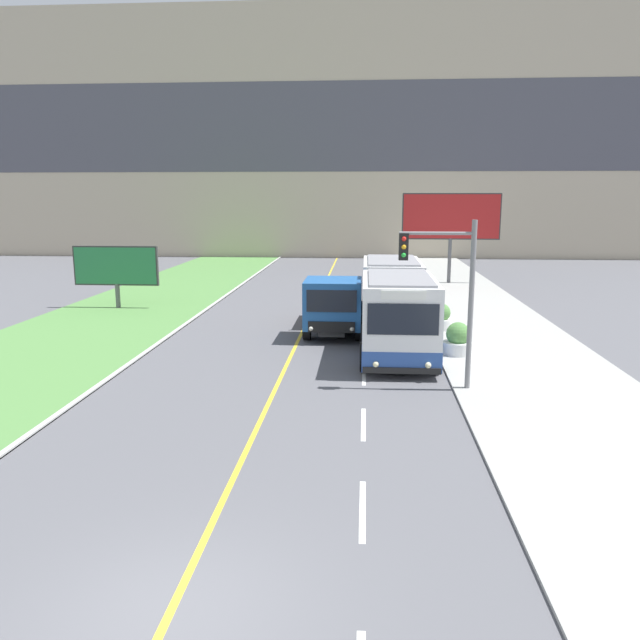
{
  "coord_description": "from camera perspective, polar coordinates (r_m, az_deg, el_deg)",
  "views": [
    {
      "loc": [
        2.73,
        -7.8,
        5.88
      ],
      "look_at": [
        1.1,
        14.72,
        1.4
      ],
      "focal_mm": 35.0,
      "sensor_mm": 36.0,
      "label": 1
    }
  ],
  "objects": [
    {
      "name": "ground_plane",
      "position": [
        10.14,
        -13.54,
        -24.54
      ],
      "size": [
        300.0,
        300.0,
        0.0
      ],
      "primitive_type": "plane",
      "color": "#56565B"
    },
    {
      "name": "lane_marking_centre",
      "position": [
        12.42,
        -7.45,
        -17.11
      ],
      "size": [
        2.88,
        140.0,
        0.01
      ],
      "color": "gold",
      "rests_on": "ground_plane"
    },
    {
      "name": "apartment_block_background",
      "position": [
        65.2,
        1.8,
        16.37
      ],
      "size": [
        80.0,
        8.04,
        23.49
      ],
      "color": "#BCAD93",
      "rests_on": "ground_plane"
    },
    {
      "name": "city_bus",
      "position": [
        25.6,
        6.84,
        1.46
      ],
      "size": [
        2.72,
        11.55,
        3.1
      ],
      "color": "white",
      "rests_on": "ground_plane"
    },
    {
      "name": "dump_truck",
      "position": [
        26.79,
        1.3,
        1.32
      ],
      "size": [
        2.46,
        6.52,
        2.5
      ],
      "color": "black",
      "rests_on": "ground_plane"
    },
    {
      "name": "traffic_light_mast",
      "position": [
        19.09,
        11.65,
        3.36
      ],
      "size": [
        2.28,
        0.32,
        5.21
      ],
      "color": "slate",
      "rests_on": "ground_plane"
    },
    {
      "name": "billboard_large",
      "position": [
        43.45,
        11.9,
        9.1
      ],
      "size": [
        6.57,
        0.24,
        6.12
      ],
      "color": "#59595B",
      "rests_on": "ground_plane"
    },
    {
      "name": "billboard_small",
      "position": [
        34.84,
        -18.16,
        4.65
      ],
      "size": [
        4.55,
        0.24,
        3.33
      ],
      "color": "#59595B",
      "rests_on": "ground_plane"
    },
    {
      "name": "planter_round_near",
      "position": [
        23.85,
        12.48,
        -1.82
      ],
      "size": [
        1.11,
        1.11,
        1.21
      ],
      "color": "silver",
      "rests_on": "sidewalk_right"
    },
    {
      "name": "planter_round_second",
      "position": [
        28.15,
        11.0,
        0.18
      ],
      "size": [
        1.02,
        1.02,
        1.16
      ],
      "color": "silver",
      "rests_on": "sidewalk_right"
    }
  ]
}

